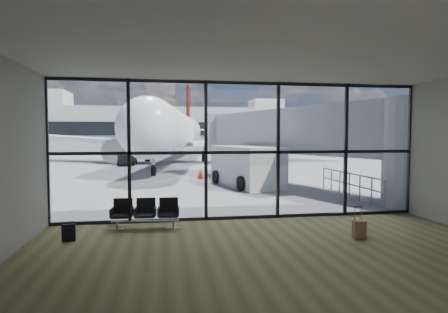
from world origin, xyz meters
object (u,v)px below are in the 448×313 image
object	(u,v)px
airliner	(177,132)
service_van	(247,166)
mobile_stairs	(20,172)
belt_loader	(128,159)
seating_row	(146,212)
backpack	(69,232)
suitcase	(359,230)

from	to	relation	value
airliner	service_van	size ratio (longest dim) A/B	7.52
airliner	mobile_stairs	distance (m)	20.21
airliner	belt_loader	world-z (taller)	airliner
belt_loader	seating_row	bearing A→B (deg)	-80.98
mobile_stairs	airliner	bearing A→B (deg)	37.13
backpack	suitcase	bearing A→B (deg)	-16.29
belt_loader	mobile_stairs	distance (m)	13.05
service_van	mobile_stairs	bearing A→B (deg)	147.14
backpack	belt_loader	size ratio (longest dim) A/B	0.13
suitcase	airliner	world-z (taller)	airliner
airliner	belt_loader	bearing A→B (deg)	-123.79
seating_row	suitcase	size ratio (longest dim) A/B	2.29
suitcase	airliner	bearing A→B (deg)	101.09
service_van	suitcase	bearing A→B (deg)	-101.51
airliner	mobile_stairs	world-z (taller)	airliner
airliner	service_van	bearing A→B (deg)	-74.11
belt_loader	mobile_stairs	bearing A→B (deg)	-110.91
seating_row	mobile_stairs	distance (m)	15.13
mobile_stairs	backpack	bearing A→B (deg)	-89.35
suitcase	mobile_stairs	xyz separation A→B (m)	(-13.63, 15.03, 0.29)
backpack	service_van	world-z (taller)	service_van
service_van	belt_loader	xyz separation A→B (m)	(-7.85, 16.26, -0.53)
backpack	airliner	size ratio (longest dim) A/B	0.01
belt_loader	mobile_stairs	world-z (taller)	mobile_stairs
service_van	belt_loader	distance (m)	18.06
backpack	suitcase	size ratio (longest dim) A/B	0.57
backpack	airliner	bearing A→B (deg)	74.76
backpack	seating_row	bearing A→B (deg)	22.16
seating_row	suitcase	distance (m)	6.04
mobile_stairs	service_van	bearing A→B (deg)	-41.14
airliner	service_van	distance (m)	21.96
airliner	backpack	bearing A→B (deg)	-89.22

